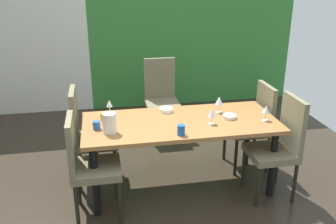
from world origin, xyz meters
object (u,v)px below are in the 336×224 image
chair_left_near (87,162)px  pitcher_rear (110,123)px  wine_glass_near_window (212,113)px  chair_right_far (254,122)px  wine_glass_front (109,104)px  serving_bowl_near_shelf (166,110)px  cup_south (181,130)px  chair_right_near (280,143)px  wine_glass_corner (266,109)px  cup_center (97,125)px  wine_glass_west (219,101)px  chair_left_far (87,132)px  serving_bowl_north (229,117)px  dining_table (180,129)px  cup_east (104,116)px  chair_head_far (161,95)px

chair_left_near → pitcher_rear: size_ratio=5.11×
wine_glass_near_window → pitcher_rear: bearing=-178.7°
chair_right_far → wine_glass_front: chair_right_far is taller
serving_bowl_near_shelf → pitcher_rear: (-0.61, -0.43, 0.08)m
cup_south → chair_right_far: bearing=32.3°
chair_right_near → chair_left_near: bearing=90.0°
wine_glass_corner → cup_center: size_ratio=2.04×
chair_left_near → wine_glass_west: size_ratio=5.63×
chair_left_near → wine_glass_corner: chair_left_near is taller
wine_glass_corner → pitcher_rear: size_ratio=0.83×
chair_right_far → chair_left_far: 1.87m
chair_left_near → cup_south: bearing=88.7°
chair_left_near → wine_glass_near_window: bearing=98.3°
chair_right_near → serving_bowl_north: (-0.43, 0.29, 0.20)m
dining_table → cup_center: (-0.83, -0.05, 0.12)m
wine_glass_west → wine_glass_corner: bearing=-37.8°
pitcher_rear → wine_glass_corner: bearing=0.4°
chair_right_far → cup_east: size_ratio=12.20×
cup_east → chair_right_near: bearing=-15.6°
cup_center → cup_east: bearing=71.5°
dining_table → wine_glass_corner: size_ratio=12.15×
chair_head_far → cup_south: size_ratio=10.93×
cup_east → wine_glass_west: bearing=-0.3°
chair_head_far → chair_left_near: bearing=60.1°
chair_left_near → cup_center: (0.11, 0.26, 0.24)m
chair_head_far → cup_center: 1.68m
chair_head_far → wine_glass_corner: chair_head_far is taller
chair_left_near → wine_glass_west: (1.38, 0.47, 0.33)m
dining_table → cup_south: cup_south is taller
chair_right_far → wine_glass_near_window: size_ratio=6.15×
chair_head_far → wine_glass_west: bearing=108.7°
wine_glass_corner → cup_south: wine_glass_corner is taller
chair_right_far → wine_glass_west: 0.60m
wine_glass_near_window → wine_glass_corner: 0.56m
chair_head_far → cup_south: chair_head_far is taller
cup_south → cup_center: (-0.76, 0.28, -0.01)m
chair_left_far → pitcher_rear: 0.58m
serving_bowl_north → chair_right_far: bearing=37.3°
chair_left_far → cup_east: chair_left_far is taller
chair_right_near → wine_glass_corner: size_ratio=6.52×
pitcher_rear → wine_glass_front: bearing=87.7°
chair_right_far → chair_left_far: bearing=90.0°
chair_right_far → wine_glass_front: size_ratio=6.08×
dining_table → cup_center: 0.84m
chair_left_near → wine_glass_front: (0.25, 0.62, 0.32)m
wine_glass_corner → serving_bowl_near_shelf: 1.03m
serving_bowl_north → cup_south: size_ratio=1.44×
chair_right_far → pitcher_rear: chair_right_far is taller
chair_right_near → pitcher_rear: size_ratio=5.41×
chair_right_far → cup_east: chair_right_far is taller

